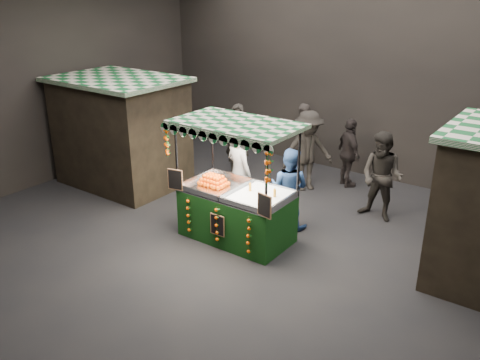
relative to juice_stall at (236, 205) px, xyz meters
The scene contains 12 objects.
ground 0.86m from the juice_stall, 28.84° to the right, with size 12.00×12.00×0.00m, color black.
market_hall 2.70m from the juice_stall, 28.84° to the right, with size 12.10×10.10×5.05m.
neighbour_stall_left 4.11m from the juice_stall, 168.99° to the left, with size 3.00×2.20×2.60m.
juice_stall is the anchor object (origin of this frame).
vendor_grey 1.12m from the juice_stall, 122.99° to the left, with size 0.79×0.63×1.89m.
vendor_blue 1.20m from the juice_stall, 63.99° to the left, with size 0.89×0.74×1.65m.
shopper_0 3.39m from the juice_stall, 125.65° to the left, with size 0.75×0.56×1.87m.
shopper_1 3.12m from the juice_stall, 52.84° to the left, with size 0.98×0.79×1.87m.
shopper_2 3.83m from the juice_stall, 81.52° to the left, with size 1.02×0.94×1.68m.
shopper_3 3.03m from the juice_stall, 92.61° to the left, with size 1.33×1.41×1.92m.
shopper_4 4.55m from the juice_stall, 154.05° to the left, with size 0.84×0.66×1.52m.
shopper_6 4.51m from the juice_stall, 103.72° to the left, with size 0.54×0.70×1.72m.
Camera 1 is at (4.76, -6.76, 4.65)m, focal length 37.63 mm.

